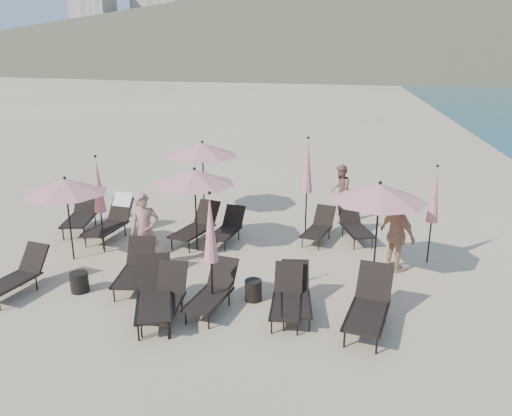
% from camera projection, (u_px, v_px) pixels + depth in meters
% --- Properties ---
extents(ground, '(800.00, 800.00, 0.00)m').
position_uv_depth(ground, '(243.00, 312.00, 10.10)').
color(ground, '#D6BA8C').
rests_on(ground, ground).
extents(volcanic_headland, '(690.00, 690.00, 55.00)m').
position_uv_depth(volcanic_headland, '(478.00, 11.00, 274.69)').
color(volcanic_headland, brown).
rests_on(volcanic_headland, ground).
extents(hotel_skyline, '(109.00, 82.00, 55.00)m').
position_uv_depth(hotel_skyline, '(173.00, 15.00, 273.19)').
color(hotel_skyline, beige).
rests_on(hotel_skyline, ground).
extents(lounger_0, '(0.92, 1.70, 0.92)m').
position_uv_depth(lounger_0, '(17.00, 275.00, 10.76)').
color(lounger_0, black).
rests_on(lounger_0, ground).
extents(lounger_1, '(0.82, 1.69, 0.94)m').
position_uv_depth(lounger_1, '(135.00, 268.00, 11.08)').
color(lounger_1, black).
rests_on(lounger_1, ground).
extents(lounger_2, '(0.72, 1.65, 0.93)m').
position_uv_depth(lounger_2, '(166.00, 298.00, 9.74)').
color(lounger_2, black).
rests_on(lounger_2, ground).
extents(lounger_3, '(0.87, 1.64, 0.90)m').
position_uv_depth(lounger_3, '(213.00, 290.00, 10.08)').
color(lounger_3, black).
rests_on(lounger_3, ground).
extents(lounger_4, '(0.78, 1.59, 0.88)m').
position_uv_depth(lounger_4, '(296.00, 294.00, 9.95)').
color(lounger_4, black).
rests_on(lounger_4, ground).
extents(lounger_5, '(1.03, 1.90, 1.04)m').
position_uv_depth(lounger_5, '(369.00, 304.00, 9.39)').
color(lounger_5, black).
rests_on(lounger_5, ground).
extents(lounger_6, '(1.08, 1.96, 1.07)m').
position_uv_depth(lounger_6, '(82.00, 213.00, 14.62)').
color(lounger_6, black).
rests_on(lounger_6, ground).
extents(lounger_7, '(0.88, 1.87, 1.13)m').
position_uv_depth(lounger_7, '(112.00, 219.00, 14.03)').
color(lounger_7, black).
rests_on(lounger_7, ground).
extents(lounger_8, '(1.12, 1.86, 1.00)m').
position_uv_depth(lounger_8, '(197.00, 225.00, 13.71)').
color(lounger_8, black).
rests_on(lounger_8, ground).
extents(lounger_9, '(0.85, 1.61, 0.88)m').
position_uv_depth(lounger_9, '(227.00, 228.00, 13.69)').
color(lounger_9, black).
rests_on(lounger_9, ground).
extents(lounger_10, '(0.93, 1.58, 0.86)m').
position_uv_depth(lounger_10, '(319.00, 227.00, 13.80)').
color(lounger_10, black).
rests_on(lounger_10, ground).
extents(lounger_11, '(1.07, 1.70, 0.92)m').
position_uv_depth(lounger_11, '(354.00, 225.00, 13.87)').
color(lounger_11, black).
rests_on(lounger_11, ground).
extents(lounger_12, '(1.25, 1.93, 1.04)m').
position_uv_depth(lounger_12, '(154.00, 294.00, 9.78)').
color(lounger_12, black).
rests_on(lounger_12, ground).
extents(lounger_13, '(0.67, 1.57, 0.88)m').
position_uv_depth(lounger_13, '(287.00, 297.00, 9.84)').
color(lounger_13, black).
rests_on(lounger_13, ground).
extents(umbrella_open_0, '(2.01, 2.01, 2.16)m').
position_uv_depth(umbrella_open_0, '(65.00, 186.00, 12.09)').
color(umbrella_open_0, black).
rests_on(umbrella_open_0, ground).
extents(umbrella_open_1, '(2.09, 2.09, 2.25)m').
position_uv_depth(umbrella_open_1, '(195.00, 177.00, 12.65)').
color(umbrella_open_1, black).
rests_on(umbrella_open_1, ground).
extents(umbrella_open_2, '(2.15, 2.15, 2.31)m').
position_uv_depth(umbrella_open_2, '(379.00, 193.00, 11.05)').
color(umbrella_open_2, black).
rests_on(umbrella_open_2, ground).
extents(umbrella_open_3, '(2.23, 2.23, 2.40)m').
position_uv_depth(umbrella_open_3, '(202.00, 149.00, 15.53)').
color(umbrella_open_3, black).
rests_on(umbrella_open_3, ground).
extents(umbrella_closed_0, '(0.29, 0.29, 2.51)m').
position_uv_depth(umbrella_closed_0, '(210.00, 229.00, 9.67)').
color(umbrella_closed_0, black).
rests_on(umbrella_closed_0, ground).
extents(umbrella_closed_1, '(0.29, 0.29, 2.49)m').
position_uv_depth(umbrella_closed_1, '(434.00, 196.00, 11.96)').
color(umbrella_closed_1, black).
rests_on(umbrella_closed_1, ground).
extents(umbrella_closed_2, '(0.30, 0.30, 2.59)m').
position_uv_depth(umbrella_closed_2, '(98.00, 186.00, 12.59)').
color(umbrella_closed_2, black).
rests_on(umbrella_closed_2, ground).
extents(umbrella_closed_3, '(0.33, 0.33, 2.79)m').
position_uv_depth(umbrella_closed_3, '(307.00, 166.00, 14.04)').
color(umbrella_closed_3, black).
rests_on(umbrella_closed_3, ground).
extents(side_table_0, '(0.40, 0.40, 0.44)m').
position_uv_depth(side_table_0, '(79.00, 282.00, 10.89)').
color(side_table_0, black).
rests_on(side_table_0, ground).
extents(side_table_1, '(0.37, 0.37, 0.45)m').
position_uv_depth(side_table_1, '(253.00, 290.00, 10.51)').
color(side_table_1, black).
rests_on(side_table_1, ground).
extents(beachgoer_a, '(0.82, 0.73, 1.89)m').
position_uv_depth(beachgoer_a, '(145.00, 232.00, 11.85)').
color(beachgoer_a, '#B37461').
rests_on(beachgoer_a, ground).
extents(beachgoer_b, '(0.64, 0.80, 1.61)m').
position_uv_depth(beachgoer_b, '(340.00, 190.00, 15.99)').
color(beachgoer_b, '#9A614F').
rests_on(beachgoer_b, ground).
extents(beachgoer_c, '(1.01, 1.12, 1.83)m').
position_uv_depth(beachgoer_c, '(397.00, 235.00, 11.73)').
color(beachgoer_c, tan).
rests_on(beachgoer_c, ground).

